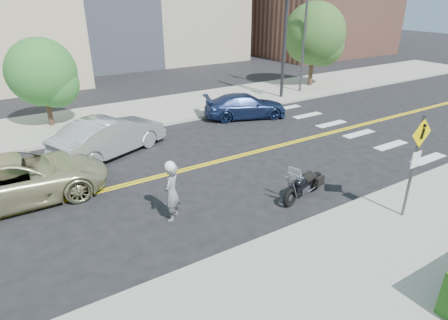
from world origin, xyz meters
TOP-DOWN VIEW (x-y plane):
  - ground_plane at (0.00, 0.00)m, footprint 120.00×120.00m
  - sidewalk_near at (0.00, -7.50)m, footprint 60.00×5.00m
  - sidewalk_far at (0.00, 7.50)m, footprint 60.00×5.00m
  - lamp_post at (12.00, 6.50)m, footprint 0.16×0.16m
  - traffic_light at (10.00, 5.08)m, footprint 0.28×4.50m
  - pedestrian_sign at (4.20, -6.31)m, footprint 0.78×0.08m
  - motorcyclist at (-1.38, -2.77)m, footprint 0.74×0.73m
  - motorcycle at (2.69, -3.81)m, footprint 2.13×1.12m
  - suv at (-4.98, 0.73)m, footprint 5.42×2.54m
  - parked_car_silver at (-1.45, 2.94)m, footprint 5.00×3.35m
  - parked_car_blue at (5.96, 4.09)m, footprint 4.60×3.07m
  - tree_far_a at (-2.95, 7.67)m, footprint 3.10×3.10m
  - tree_far_b at (13.76, 7.42)m, footprint 4.03×4.03m

SIDE VIEW (x-z plane):
  - ground_plane at x=0.00m, z-range 0.00..0.00m
  - sidewalk_near at x=0.00m, z-range 0.00..0.15m
  - sidewalk_far at x=0.00m, z-range 0.00..0.15m
  - parked_car_blue at x=5.96m, z-range 0.00..1.24m
  - motorcycle at x=2.69m, z-range 0.00..1.24m
  - suv at x=-4.98m, z-range 0.00..1.50m
  - parked_car_silver at x=-1.45m, z-range 0.00..1.56m
  - motorcyclist at x=-1.38m, z-range 0.00..1.82m
  - pedestrian_sign at x=4.20m, z-range 0.46..3.46m
  - tree_far_a at x=-2.95m, z-range 0.56..4.80m
  - tree_far_b at x=13.76m, z-range 0.76..6.34m
  - lamp_post at x=12.00m, z-range 0.15..8.15m
  - traffic_light at x=10.00m, z-range 1.17..8.17m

